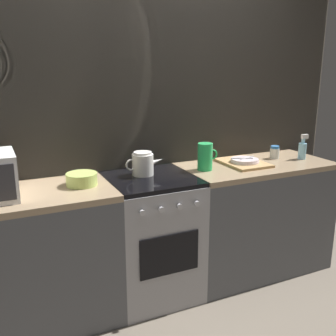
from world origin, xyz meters
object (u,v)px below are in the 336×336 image
object	(u,v)px
mixing_bowl	(82,179)
pitcher	(205,157)
kettle	(143,164)
stove_unit	(152,237)
spray_bottle	(302,149)
spice_jar	(275,152)
dish_pile	(244,162)

from	to	relation	value
mixing_bowl	pitcher	size ratio (longest dim) A/B	1.00
kettle	mixing_bowl	xyz separation A→B (m)	(-0.45, -0.06, -0.04)
stove_unit	spray_bottle	world-z (taller)	spray_bottle
mixing_bowl	pitcher	xyz separation A→B (m)	(0.91, -0.01, 0.06)
mixing_bowl	pitcher	world-z (taller)	pitcher
mixing_bowl	spray_bottle	xyz separation A→B (m)	(1.81, -0.05, 0.04)
kettle	mixing_bowl	size ratio (longest dim) A/B	1.42
kettle	spice_jar	bearing A→B (deg)	0.16
spice_jar	mixing_bowl	bearing A→B (deg)	-177.88
kettle	dish_pile	world-z (taller)	kettle
dish_pile	spice_jar	bearing A→B (deg)	9.14
kettle	spice_jar	size ratio (longest dim) A/B	2.71
stove_unit	pitcher	xyz separation A→B (m)	(0.44, 0.01, 0.55)
dish_pile	spice_jar	distance (m)	0.35
spice_jar	kettle	bearing A→B (deg)	-179.84
pitcher	spray_bottle	size ratio (longest dim) A/B	0.99
dish_pile	stove_unit	bearing A→B (deg)	-178.36
kettle	dish_pile	bearing A→B (deg)	-3.67
kettle	dish_pile	xyz separation A→B (m)	(0.82, -0.05, -0.06)
stove_unit	spray_bottle	bearing A→B (deg)	-1.44
stove_unit	mixing_bowl	world-z (taller)	mixing_bowl
kettle	spray_bottle	bearing A→B (deg)	-4.57
spray_bottle	pitcher	bearing A→B (deg)	177.43
stove_unit	dish_pile	xyz separation A→B (m)	(0.79, 0.02, 0.47)
mixing_bowl	dish_pile	size ratio (longest dim) A/B	0.50
spice_jar	spray_bottle	world-z (taller)	spray_bottle
kettle	mixing_bowl	bearing A→B (deg)	-172.79
spice_jar	spray_bottle	xyz separation A→B (m)	(0.19, -0.11, 0.03)
dish_pile	spray_bottle	size ratio (longest dim) A/B	1.97
stove_unit	kettle	xyz separation A→B (m)	(-0.03, 0.08, 0.53)
dish_pile	spray_bottle	xyz separation A→B (m)	(0.54, -0.06, 0.06)
pitcher	dish_pile	size ratio (longest dim) A/B	0.50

